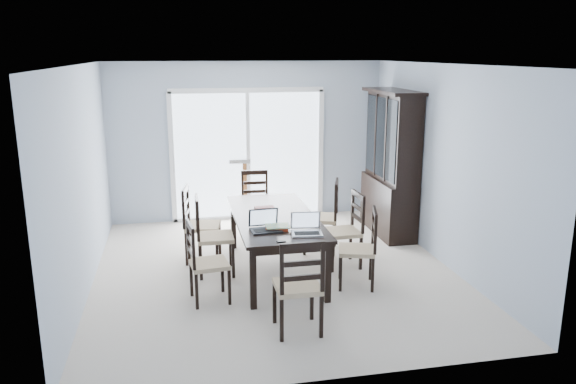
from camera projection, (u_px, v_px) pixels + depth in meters
name	position (u px, v px, depth m)	size (l,w,h in m)	color
floor	(275.00, 271.00, 7.21)	(5.00, 5.00, 0.00)	beige
ceiling	(274.00, 64.00, 6.57)	(5.00, 5.00, 0.00)	white
back_wall	(248.00, 142.00, 9.27)	(4.50, 0.02, 2.60)	#A3B1C3
wall_left	(82.00, 181.00, 6.46)	(0.02, 5.00, 2.60)	#A3B1C3
wall_right	(444.00, 165.00, 7.33)	(0.02, 5.00, 2.60)	#A3B1C3
balcony	(242.00, 205.00, 10.55)	(4.50, 2.00, 0.10)	gray
railing	(235.00, 163.00, 11.35)	(4.50, 0.06, 1.10)	#99999E
dining_table	(275.00, 221.00, 7.04)	(1.00, 2.20, 0.75)	black
china_hutch	(391.00, 165.00, 8.53)	(0.50, 1.38, 2.20)	black
sliding_door	(248.00, 155.00, 9.30)	(2.52, 0.05, 2.18)	silver
chair_left_near	(201.00, 254.00, 6.22)	(0.46, 0.45, 1.07)	black
chair_left_mid	(207.00, 227.00, 7.00)	(0.46, 0.45, 1.17)	black
chair_left_far	(195.00, 216.00, 7.46)	(0.52, 0.51, 1.17)	black
chair_right_near	(365.00, 240.00, 6.64)	(0.52, 0.51, 1.10)	black
chair_right_mid	(349.00, 221.00, 7.29)	(0.46, 0.44, 1.13)	black
chair_right_far	(328.00, 208.00, 7.81)	(0.57, 0.57, 1.18)	black
chair_end_near	(300.00, 277.00, 5.45)	(0.44, 0.45, 1.17)	black
chair_end_far	(255.00, 195.00, 8.65)	(0.44, 0.45, 1.11)	black
laptop_dark	(266.00, 226.00, 6.40)	(0.36, 0.26, 0.24)	black
laptop_silver	(307.00, 230.00, 6.29)	(0.37, 0.28, 0.23)	silver
book_stack	(277.00, 227.00, 6.48)	(0.29, 0.23, 0.05)	maroon
cell_phone	(281.00, 241.00, 6.05)	(0.10, 0.04, 0.01)	black
game_box	(264.00, 209.00, 7.20)	(0.25, 0.12, 0.06)	#531011
hot_tub	(197.00, 179.00, 10.16)	(2.13, 1.95, 1.01)	brown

